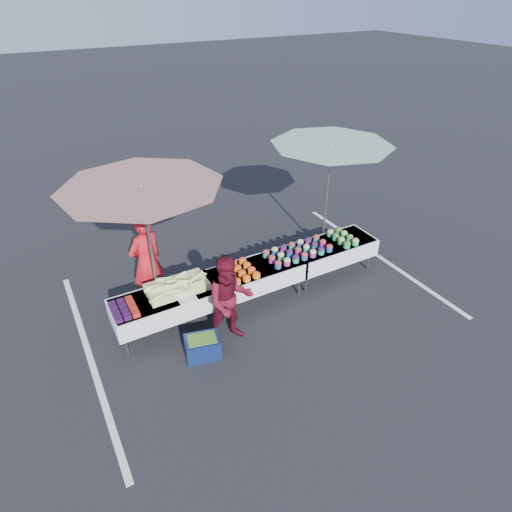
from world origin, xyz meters
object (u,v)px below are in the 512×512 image
vendor (147,261)px  umbrella_left (143,199)px  table_center (256,274)px  customer (230,300)px  storage_bin (203,347)px  umbrella_right (331,154)px  table_left (166,304)px  table_right (331,250)px

vendor → umbrella_left: bearing=67.5°
table_center → vendor: 2.06m
customer → storage_bin: size_ratio=2.57×
vendor → storage_bin: vendor is taller
umbrella_left → table_center: bearing=-12.4°
umbrella_right → storage_bin: (-3.72, -1.69, -2.14)m
vendor → customer: size_ratio=1.13×
umbrella_right → storage_bin: bearing=-155.5°
customer → umbrella_right: (3.11, 1.55, 1.49)m
table_left → table_center: same height
table_left → table_center: bearing=0.0°
table_center → vendor: size_ratio=0.98×
table_left → umbrella_right: 4.43m
table_right → table_center: bearing=180.0°
table_center → table_right: size_ratio=1.00×
customer → umbrella_right: bearing=37.4°
vendor → storage_bin: (0.29, -1.80, -0.75)m
umbrella_left → umbrella_right: (4.01, 0.40, -0.09)m
table_left → umbrella_right: umbrella_right is taller
table_center → customer: 1.21m
table_center → storage_bin: bearing=-149.5°
table_right → umbrella_left: umbrella_left is taller
table_right → storage_bin: bearing=-164.9°
customer → storage_bin: 0.89m
vendor → umbrella_right: bearing=156.1°
customer → umbrella_right: umbrella_right is taller
umbrella_right → vendor: bearing=178.5°
table_right → vendor: vendor is taller
table_center → vendor: (-1.81, 0.91, 0.36)m
table_left → storage_bin: (0.28, -0.89, -0.39)m
table_center → customer: bearing=-140.7°
table_left → vendor: vendor is taller
table_left → umbrella_right: size_ratio=0.69×
umbrella_left → storage_bin: bearing=-77.2°
table_center → table_right: same height
customer → storage_bin: bearing=-155.6°
table_left → table_right: bearing=0.0°
table_center → umbrella_left: size_ratio=0.60×
umbrella_left → table_left: bearing=-88.2°
umbrella_left → storage_bin: size_ratio=4.74×
umbrella_left → storage_bin: umbrella_left is taller
storage_bin → customer: bearing=27.1°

